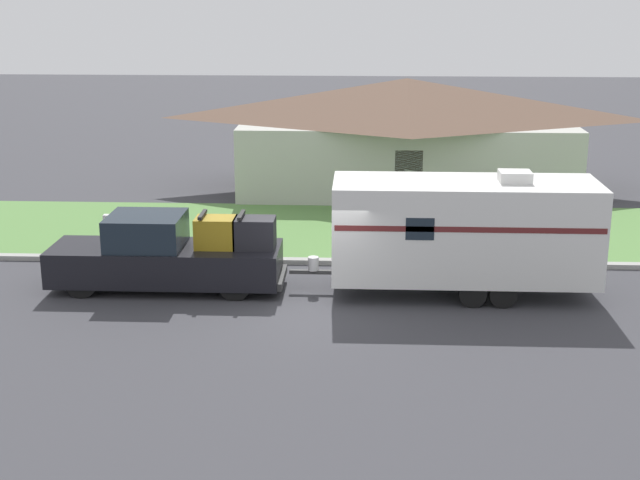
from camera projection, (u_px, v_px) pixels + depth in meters
The scene contains 7 objects.
ground_plane at pixel (317, 309), 22.27m from camera, with size 120.00×120.00×0.00m, color #38383D.
curb_strip at pixel (324, 261), 25.85m from camera, with size 80.00×0.30×0.14m.
lawn_strip at pixel (329, 230), 29.37m from camera, with size 80.00×7.00×0.03m.
house_across_street at pixel (406, 133), 34.76m from camera, with size 13.66×6.53×4.36m.
pickup_truck at pixel (169, 255), 23.51m from camera, with size 6.18×1.92×2.09m.
travel_trailer at pixel (464, 230), 22.93m from camera, with size 7.91×2.38×3.28m.
mailbox at pixel (112, 224), 26.54m from camera, with size 0.48×0.20×1.23m.
Camera 1 is at (1.09, -20.91, 7.77)m, focal length 50.00 mm.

